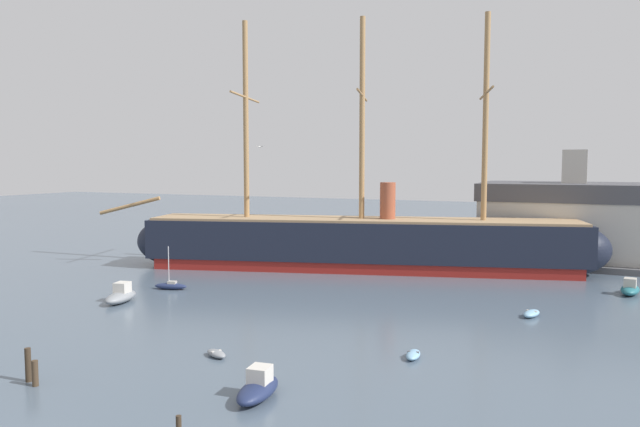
% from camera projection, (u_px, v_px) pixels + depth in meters
% --- Properties ---
extents(tall_ship, '(65.28, 23.09, 32.04)m').
position_uv_depth(tall_ship, '(361.00, 243.00, 78.57)').
color(tall_ship, maroon).
rests_on(tall_ship, ground).
extents(motorboat_foreground_right, '(2.27, 4.55, 1.84)m').
position_uv_depth(motorboat_foreground_right, '(258.00, 388.00, 35.57)').
color(motorboat_foreground_right, '#1E284C').
rests_on(motorboat_foreground_right, ground).
extents(dinghy_near_centre, '(2.22, 1.68, 0.48)m').
position_uv_depth(dinghy_near_centre, '(216.00, 354.00, 43.22)').
color(dinghy_near_centre, gray).
rests_on(dinghy_near_centre, ground).
extents(motorboat_mid_left, '(2.84, 4.98, 1.97)m').
position_uv_depth(motorboat_mid_left, '(121.00, 296.00, 60.07)').
color(motorboat_mid_left, gray).
rests_on(motorboat_mid_left, ground).
extents(dinghy_mid_right, '(1.16, 2.26, 0.51)m').
position_uv_depth(dinghy_mid_right, '(413.00, 355.00, 42.93)').
color(dinghy_mid_right, '#7FB2D6').
rests_on(dinghy_mid_right, ground).
extents(sailboat_alongside_bow, '(3.79, 1.95, 4.74)m').
position_uv_depth(sailboat_alongside_bow, '(171.00, 286.00, 66.33)').
color(sailboat_alongside_bow, '#1E284C').
rests_on(sailboat_alongside_bow, ground).
extents(dinghy_alongside_stern, '(1.75, 2.75, 0.60)m').
position_uv_depth(dinghy_alongside_stern, '(532.00, 313.00, 54.49)').
color(dinghy_alongside_stern, '#7FB2D6').
rests_on(dinghy_alongside_stern, ground).
extents(dinghy_far_left, '(3.00, 2.31, 0.65)m').
position_uv_depth(dinghy_far_left, '(194.00, 254.00, 90.03)').
color(dinghy_far_left, '#236670').
rests_on(dinghy_far_left, ground).
extents(motorboat_far_right, '(2.32, 4.44, 1.78)m').
position_uv_depth(motorboat_far_right, '(630.00, 289.00, 63.67)').
color(motorboat_far_right, '#236670').
rests_on(motorboat_far_right, ground).
extents(motorboat_distant_centre, '(4.37, 5.13, 2.03)m').
position_uv_depth(motorboat_distant_centre, '(411.00, 259.00, 83.05)').
color(motorboat_distant_centre, gray).
rests_on(motorboat_distant_centre, ground).
extents(mooring_piling_nearest, '(0.38, 0.38, 2.16)m').
position_uv_depth(mooring_piling_nearest, '(28.00, 365.00, 38.27)').
color(mooring_piling_nearest, '#382B1E').
rests_on(mooring_piling_nearest, ground).
extents(mooring_piling_right_pair, '(0.38, 0.38, 1.61)m').
position_uv_depth(mooring_piling_right_pair, '(35.00, 373.00, 37.54)').
color(mooring_piling_right_pair, '#423323').
rests_on(mooring_piling_right_pair, ground).
extents(dockside_warehouse_right, '(39.66, 18.15, 15.55)m').
position_uv_depth(dockside_warehouse_right, '(621.00, 224.00, 82.21)').
color(dockside_warehouse_right, '#565659').
rests_on(dockside_warehouse_right, ground).
extents(seagull_in_flight, '(1.32, 0.69, 0.14)m').
position_uv_depth(seagull_in_flight, '(260.00, 147.00, 61.13)').
color(seagull_in_flight, silver).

